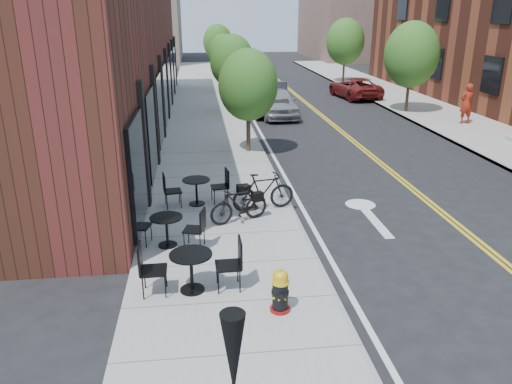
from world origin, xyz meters
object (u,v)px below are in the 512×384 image
bistro_set_a (191,267)px  parked_car_c (242,75)px  fire_hydrant (280,291)px  bistro_set_c (196,188)px  bicycle_right (263,191)px  bistro_set_b (167,227)px  parked_car_a (277,102)px  parked_car_far (355,88)px  parked_car_b (271,98)px  patio_umbrella (234,368)px  pedestrian (467,104)px  bicycle_left (239,204)px

bistro_set_a → parked_car_c: bearing=81.8°
fire_hydrant → bistro_set_c: bistro_set_c is taller
bicycle_right → bistro_set_b: (-2.45, -1.93, -0.05)m
parked_car_a → bicycle_right: bearing=-102.2°
bistro_set_a → parked_car_far: parked_car_far is taller
parked_car_b → parked_car_c: (-0.67, 10.11, 0.01)m
patio_umbrella → parked_car_far: patio_umbrella is taller
bicycle_right → parked_car_far: (8.23, 18.38, -0.00)m
parked_car_far → parked_car_c: bearing=-48.5°
pedestrian → patio_umbrella: bearing=49.9°
fire_hydrant → bistro_set_b: bistro_set_b is taller
patio_umbrella → parked_car_a: size_ratio=0.51×
patio_umbrella → parked_car_far: bearing=70.1°
parked_car_a → bistro_set_b: bearing=-109.7°
bistro_set_b → bistro_set_c: 2.62m
bicycle_right → parked_car_c: bearing=-15.1°
parked_car_a → pedestrian: bearing=-22.6°
bistro_set_b → parked_car_b: bearing=88.6°
parked_car_a → parked_car_far: (5.80, 5.29, -0.12)m
bistro_set_c → patio_umbrella: size_ratio=0.79×
bistro_set_a → bistro_set_b: 2.10m
bicycle_left → patio_umbrella: patio_umbrella is taller
bicycle_right → bicycle_left: bearing=124.9°
bicycle_left → parked_car_b: (3.01, 14.84, 0.20)m
parked_car_far → pedestrian: pedestrian is taller
parked_car_a → parked_car_c: (-0.80, 11.11, 0.05)m
bistro_set_a → bistro_set_b: size_ratio=1.07×
parked_car_a → pedestrian: 9.15m
bicycle_right → bistro_set_c: (-1.77, 0.60, -0.04)m
bistro_set_b → parked_car_c: bearing=96.2°
parked_car_far → parked_car_a: bearing=35.3°
patio_umbrella → pedestrian: 21.88m
patio_umbrella → bistro_set_a: bearing=96.6°
fire_hydrant → parked_car_a: bearing=97.1°
bistro_set_c → parked_car_a: bearing=62.6°
bistro_set_c → patio_umbrella: bearing=-96.4°
bicycle_left → pedestrian: pedestrian is taller
parked_car_a → parked_car_far: size_ratio=0.97×
bicycle_right → parked_car_b: parked_car_b is taller
bistro_set_c → parked_car_far: bearing=51.8°
parked_car_far → bistro_set_c: bearing=53.6°
fire_hydrant → pedestrian: 18.51m
fire_hydrant → bicycle_right: 4.83m
patio_umbrella → pedestrian: patio_umbrella is taller
fire_hydrant → parked_car_a: 18.12m
bistro_set_a → parked_car_b: (4.19, 18.04, 0.16)m
parked_car_c → parked_car_b: bearing=-93.2°
parked_car_far → pedestrian: (2.74, -8.56, 0.43)m
parked_car_a → patio_umbrella: bearing=-101.9°
bistro_set_b → parked_car_far: size_ratio=0.39×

